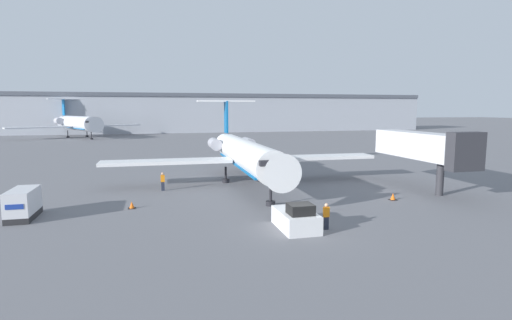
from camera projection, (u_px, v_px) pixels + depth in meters
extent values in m
plane|color=slate|center=(301.00, 232.00, 26.76)|extent=(600.00, 600.00, 0.00)
cube|color=#9EA3AD|center=(181.00, 115.00, 141.35)|extent=(180.00, 16.00, 12.20)
cube|color=#4C515B|center=(181.00, 95.00, 140.49)|extent=(180.00, 16.80, 1.20)
cylinder|color=white|center=(246.00, 154.00, 42.96)|extent=(3.30, 21.67, 3.05)
cone|color=white|center=(278.00, 171.00, 31.36)|extent=(3.08, 2.47, 3.05)
cube|color=black|center=(275.00, 163.00, 32.23)|extent=(2.60, 0.73, 0.44)
cone|color=white|center=(227.00, 144.00, 55.01)|extent=(2.78, 3.38, 2.74)
cube|color=#0C5999|center=(246.00, 163.00, 43.09)|extent=(2.97, 19.51, 0.20)
cube|color=white|center=(315.00, 157.00, 46.03)|extent=(13.68, 2.90, 0.36)
cube|color=white|center=(167.00, 162.00, 42.16)|extent=(13.68, 2.90, 0.36)
cylinder|color=#ADADB7|center=(248.00, 143.00, 52.18)|extent=(1.48, 3.54, 1.44)
cylinder|color=#ADADB7|center=(215.00, 144.00, 51.17)|extent=(1.48, 3.54, 1.44)
cube|color=#0C5999|center=(226.00, 117.00, 55.18)|extent=(0.27, 2.20, 4.38)
cube|color=white|center=(226.00, 101.00, 54.90)|extent=(7.91, 1.89, 0.20)
cylinder|color=black|center=(271.00, 195.00, 33.80)|extent=(0.24, 0.24, 1.79)
cylinder|color=black|center=(271.00, 203.00, 33.89)|extent=(0.80, 0.80, 0.40)
cylinder|color=black|center=(226.00, 175.00, 44.43)|extent=(0.24, 0.24, 1.79)
cylinder|color=black|center=(226.00, 181.00, 44.52)|extent=(0.80, 0.80, 0.40)
cylinder|color=black|center=(260.00, 173.00, 45.35)|extent=(0.24, 0.24, 1.79)
cylinder|color=black|center=(260.00, 179.00, 45.44)|extent=(0.80, 0.80, 0.40)
cube|color=silver|center=(296.00, 220.00, 27.35)|extent=(2.31, 4.02, 1.25)
cube|color=black|center=(300.00, 209.00, 26.37)|extent=(1.62, 1.45, 0.70)
cube|color=black|center=(287.00, 215.00, 29.23)|extent=(2.08, 0.30, 0.75)
cube|color=#232326|center=(24.00, 215.00, 29.96)|extent=(1.68, 3.77, 0.45)
cube|color=silver|center=(23.00, 201.00, 29.82)|extent=(1.68, 3.77, 1.78)
cube|color=navy|center=(14.00, 207.00, 27.99)|extent=(1.18, 0.04, 0.36)
cube|color=#232838|center=(326.00, 223.00, 27.22)|extent=(0.32, 0.20, 0.87)
cube|color=orange|center=(326.00, 212.00, 27.12)|extent=(0.40, 0.24, 0.69)
sphere|color=tan|center=(326.00, 205.00, 27.06)|extent=(0.25, 0.25, 0.25)
cube|color=#232838|center=(163.00, 186.00, 40.09)|extent=(0.32, 0.20, 0.89)
cube|color=orange|center=(163.00, 178.00, 39.99)|extent=(0.40, 0.24, 0.71)
sphere|color=tan|center=(163.00, 174.00, 39.93)|extent=(0.26, 0.26, 0.26)
cube|color=black|center=(132.00, 208.00, 32.97)|extent=(0.59, 0.59, 0.04)
cone|color=orange|center=(132.00, 205.00, 32.94)|extent=(0.42, 0.42, 0.55)
cube|color=black|center=(393.00, 200.00, 36.01)|extent=(0.61, 0.61, 0.04)
cone|color=orange|center=(393.00, 196.00, 35.97)|extent=(0.44, 0.44, 0.58)
cylinder|color=silver|center=(79.00, 123.00, 113.32)|extent=(13.41, 21.32, 4.06)
cone|color=silver|center=(94.00, 125.00, 103.92)|extent=(5.08, 4.72, 4.06)
cube|color=black|center=(92.00, 122.00, 104.81)|extent=(3.40, 2.17, 0.44)
cone|color=silver|center=(65.00, 122.00, 123.18)|extent=(5.27, 5.63, 3.65)
cube|color=#0C5999|center=(79.00, 128.00, 113.49)|extent=(12.07, 19.19, 0.20)
cube|color=silver|center=(113.00, 125.00, 120.84)|extent=(15.95, 10.14, 0.36)
cube|color=silver|center=(38.00, 127.00, 107.67)|extent=(15.95, 10.14, 0.36)
cylinder|color=#ADADB7|center=(79.00, 121.00, 122.03)|extent=(3.13, 3.58, 2.00)
cylinder|color=#ADADB7|center=(59.00, 121.00, 118.23)|extent=(3.13, 3.58, 2.00)
cube|color=#0C5999|center=(63.00, 107.00, 123.27)|extent=(1.20, 2.07, 5.00)
cube|color=silver|center=(63.00, 99.00, 122.95)|extent=(8.85, 5.65, 0.20)
cylinder|color=black|center=(91.00, 136.00, 106.28)|extent=(0.24, 0.24, 2.05)
cylinder|color=black|center=(92.00, 139.00, 106.39)|extent=(0.80, 0.80, 0.40)
cylinder|color=black|center=(68.00, 134.00, 113.27)|extent=(0.24, 0.24, 2.05)
cylinder|color=black|center=(68.00, 137.00, 113.37)|extent=(0.80, 0.80, 0.40)
cylinder|color=black|center=(87.00, 133.00, 116.69)|extent=(0.24, 0.24, 2.05)
cylinder|color=black|center=(87.00, 136.00, 116.80)|extent=(0.80, 0.80, 0.40)
cylinder|color=#2D2D33|center=(440.00, 179.00, 37.80)|extent=(0.70, 0.70, 3.20)
cube|color=silver|center=(418.00, 145.00, 40.83)|extent=(2.60, 11.79, 2.60)
cube|color=#2D2D33|center=(465.00, 152.00, 34.59)|extent=(3.20, 1.20, 3.38)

